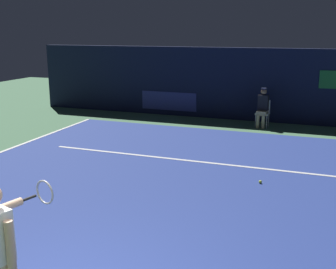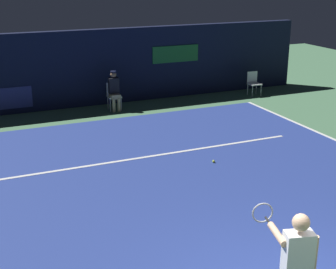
% 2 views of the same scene
% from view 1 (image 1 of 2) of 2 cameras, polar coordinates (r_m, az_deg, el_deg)
% --- Properties ---
extents(ground_plane, '(33.21, 33.21, 0.00)m').
position_cam_1_polar(ground_plane, '(8.86, 1.72, -7.42)').
color(ground_plane, '#4C7A56').
extents(court_surface, '(10.93, 10.98, 0.01)m').
position_cam_1_polar(court_surface, '(8.85, 1.72, -7.38)').
color(court_surface, navy).
rests_on(court_surface, ground).
extents(line_service, '(8.52, 0.10, 0.01)m').
position_cam_1_polar(line_service, '(10.59, 5.03, -3.76)').
color(line_service, white).
rests_on(line_service, court_surface).
extents(back_wall, '(16.75, 0.33, 2.60)m').
position_cam_1_polar(back_wall, '(15.62, 10.53, 6.63)').
color(back_wall, '#141933').
rests_on(back_wall, ground).
extents(line_judge_on_chair, '(0.47, 0.55, 1.32)m').
position_cam_1_polar(line_judge_on_chair, '(14.65, 12.62, 3.63)').
color(line_judge_on_chair, white).
rests_on(line_judge_on_chair, ground).
extents(tennis_ball, '(0.07, 0.07, 0.07)m').
position_cam_1_polar(tennis_ball, '(9.36, 12.31, -6.24)').
color(tennis_ball, '#CCE033').
rests_on(tennis_ball, court_surface).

